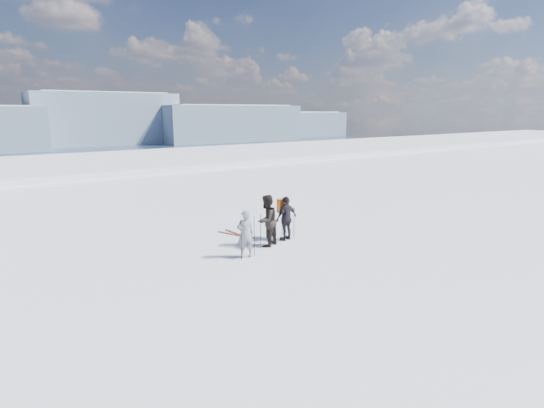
# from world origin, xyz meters

# --- Properties ---
(lake_basin) EXTENTS (820.00, 820.00, 71.62)m
(lake_basin) POSITION_xyz_m (0.00, 30.00, -6.50)
(lake_basin) COLOR white
(lake_basin) RESTS_ON ground
(far_mountain_range) EXTENTS (770.00, 110.00, 53.00)m
(far_mountain_range) POSITION_xyz_m (29.60, 454.78, -7.19)
(far_mountain_range) COLOR slate
(far_mountain_range) RESTS_ON ground
(skier_grey) EXTENTS (0.64, 0.48, 1.58)m
(skier_grey) POSITION_xyz_m (-3.04, 2.66, 0.79)
(skier_grey) COLOR gray
(skier_grey) RESTS_ON ground
(skier_dark) EXTENTS (1.10, 0.99, 1.83)m
(skier_dark) POSITION_xyz_m (-1.80, 3.27, 0.92)
(skier_dark) COLOR black
(skier_dark) RESTS_ON ground
(skier_pack) EXTENTS (1.00, 0.51, 1.64)m
(skier_pack) POSITION_xyz_m (-0.80, 3.46, 0.82)
(skier_pack) COLOR black
(skier_pack) RESTS_ON ground
(backpack) EXTENTS (0.37, 0.24, 0.51)m
(backpack) POSITION_xyz_m (-0.83, 3.71, 1.89)
(backpack) COLOR orange
(backpack) RESTS_ON skier_pack
(ski_poles) EXTENTS (2.80, 0.90, 1.35)m
(ski_poles) POSITION_xyz_m (-1.90, 3.04, 0.64)
(ski_poles) COLOR black
(ski_poles) RESTS_ON ground
(skis_loose) EXTENTS (0.75, 1.70, 0.03)m
(skis_loose) POSITION_xyz_m (-2.02, 5.02, 0.01)
(skis_loose) COLOR black
(skis_loose) RESTS_ON ground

